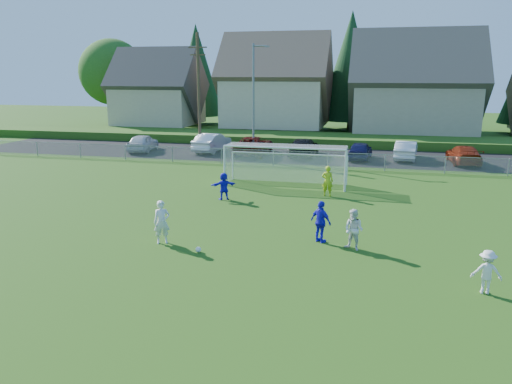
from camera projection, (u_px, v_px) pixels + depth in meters
ground at (197, 293)px, 15.70m from camera, size 160.00×160.00×0.00m
asphalt_lot at (310, 155)px, 41.72m from camera, size 60.00×60.00×0.00m
grass_embankment at (320, 139)px, 48.72m from camera, size 70.00×6.00×0.80m
soccer_ball at (198, 250)px, 19.21m from camera, size 0.22×0.22×0.22m
player_white_a at (162, 222)px, 20.08m from camera, size 0.77×0.67×1.77m
player_white_b at (354, 230)px, 19.34m from camera, size 0.98×0.91×1.62m
player_white_c at (487, 272)px, 15.52m from camera, size 0.96×0.60×1.42m
player_blue_a at (321, 222)px, 20.19m from camera, size 1.07×0.93×1.73m
player_blue_b at (224, 186)px, 27.09m from camera, size 1.41×1.09×1.49m
goalkeeper at (327, 181)px, 27.83m from camera, size 0.63×0.42×1.72m
car_a at (143, 143)px, 43.80m from camera, size 2.37×4.66×1.52m
car_b at (212, 142)px, 43.55m from camera, size 2.22×5.09×1.63m
car_c at (253, 146)px, 41.85m from camera, size 2.65×5.66×1.57m
car_d at (304, 147)px, 41.17m from camera, size 2.11×5.14×1.49m
car_e at (360, 151)px, 39.70m from camera, size 1.97×4.27×1.42m
car_f at (406, 150)px, 39.62m from camera, size 2.08×4.70×1.50m
car_g at (464, 155)px, 37.72m from camera, size 2.22×4.92×1.40m
soccer_goal at (286, 159)px, 30.51m from camera, size 7.42×1.90×2.50m
chainlink_fence at (300, 159)px, 36.37m from camera, size 52.06×0.06×1.20m
streetlight at (254, 97)px, 40.17m from camera, size 1.38×0.18×9.00m
utility_pole at (199, 92)px, 42.19m from camera, size 1.60×0.26×10.00m
houses_row at (348, 67)px, 53.72m from camera, size 53.90×11.45×13.27m
tree_row at (343, 71)px, 59.97m from camera, size 65.98×12.36×13.80m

